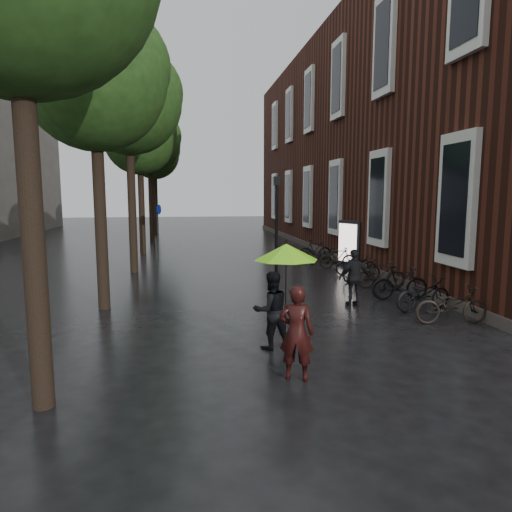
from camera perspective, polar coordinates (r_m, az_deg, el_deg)
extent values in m
plane|color=black|center=(6.92, 8.25, -19.43)|extent=(120.00, 120.00, 0.00)
cube|color=#38160F|center=(28.37, 17.35, 13.14)|extent=(10.00, 33.00, 12.00)
cube|color=silver|center=(13.53, 23.93, 6.43)|extent=(0.25, 1.60, 3.60)
cube|color=black|center=(13.47, 23.57, 6.45)|extent=(0.10, 1.20, 3.00)
cube|color=silver|center=(17.94, 15.20, 6.97)|extent=(0.25, 1.60, 3.60)
cube|color=black|center=(17.89, 14.90, 6.98)|extent=(0.10, 1.20, 3.00)
cube|color=silver|center=(18.72, 15.85, 24.05)|extent=(0.25, 1.60, 3.60)
cube|color=black|center=(18.68, 15.54, 24.09)|extent=(0.10, 1.20, 3.00)
cube|color=silver|center=(22.59, 9.97, 7.22)|extent=(0.25, 1.60, 3.60)
cube|color=black|center=(22.56, 9.73, 7.22)|extent=(0.10, 1.20, 3.00)
cube|color=silver|center=(23.22, 10.31, 20.92)|extent=(0.25, 1.60, 3.60)
cube|color=black|center=(23.18, 10.06, 20.94)|extent=(0.10, 1.20, 3.00)
cube|color=silver|center=(27.37, 6.55, 7.35)|extent=(0.25, 1.60, 3.60)
cube|color=black|center=(27.34, 6.34, 7.35)|extent=(0.10, 1.20, 3.00)
cube|color=silver|center=(27.89, 6.73, 18.72)|extent=(0.25, 1.60, 3.60)
cube|color=black|center=(27.86, 6.52, 18.74)|extent=(0.10, 1.20, 3.00)
cube|color=silver|center=(32.21, 4.14, 7.43)|extent=(0.25, 1.60, 3.60)
cube|color=black|center=(32.19, 3.97, 7.43)|extent=(0.10, 1.20, 3.00)
cube|color=silver|center=(32.65, 4.24, 17.12)|extent=(0.25, 1.60, 3.60)
cube|color=black|center=(32.63, 4.06, 17.13)|extent=(0.10, 1.20, 3.00)
cube|color=silver|center=(37.10, 2.37, 7.47)|extent=(0.25, 1.60, 3.60)
cube|color=black|center=(37.08, 2.22, 7.48)|extent=(0.10, 1.20, 3.00)
cube|color=silver|center=(37.48, 2.42, 15.91)|extent=(0.25, 1.60, 3.60)
cube|color=black|center=(37.46, 2.26, 15.92)|extent=(0.10, 1.20, 3.00)
cube|color=#3F3833|center=(26.62, 7.34, 1.18)|extent=(0.40, 33.00, 0.30)
cylinder|color=black|center=(7.23, -26.01, 0.50)|extent=(0.32, 0.32, 4.68)
cylinder|color=black|center=(13.09, -18.82, 3.39)|extent=(0.32, 0.32, 4.51)
cylinder|color=black|center=(18.99, -15.21, 5.41)|extent=(0.32, 0.32, 4.95)
cylinder|color=black|center=(24.98, -14.08, 5.31)|extent=(0.32, 0.32, 4.40)
cylinder|color=black|center=(30.95, -12.95, 6.12)|extent=(0.32, 0.32, 4.79)
cylinder|color=black|center=(36.94, -12.40, 6.19)|extent=(0.32, 0.32, 4.57)
imported|color=black|center=(7.86, 5.08, -9.53)|extent=(0.70, 0.58, 1.65)
imported|color=black|center=(9.38, 1.92, -6.77)|extent=(0.88, 0.75, 1.60)
cylinder|color=black|center=(8.46, 3.74, -4.57)|extent=(0.02, 0.02, 1.51)
cone|color=#88FF1A|center=(8.33, 3.79, 0.52)|extent=(1.19, 1.19, 0.30)
cylinder|color=black|center=(8.31, 3.80, 1.83)|extent=(0.02, 0.02, 0.08)
imported|color=black|center=(13.21, 12.20, -2.67)|extent=(0.98, 0.48, 1.62)
imported|color=black|center=(12.17, 23.23, -5.64)|extent=(1.84, 0.80, 0.94)
imported|color=black|center=(13.25, 20.20, -4.45)|extent=(1.87, 1.01, 0.93)
imported|color=black|center=(14.37, 17.56, -3.21)|extent=(1.74, 0.60, 1.03)
imported|color=black|center=(15.92, 15.31, -2.21)|extent=(1.67, 0.83, 0.96)
imported|color=black|center=(16.93, 13.07, -1.77)|extent=(1.67, 0.91, 0.83)
imported|color=black|center=(18.29, 12.38, -1.04)|extent=(1.66, 0.74, 0.84)
imported|color=black|center=(19.66, 10.19, -0.23)|extent=(1.62, 0.65, 0.95)
imported|color=black|center=(21.02, 8.54, 0.17)|extent=(1.67, 0.80, 0.84)
imported|color=black|center=(22.29, 7.40, 0.77)|extent=(1.61, 0.53, 0.96)
cube|color=black|center=(20.29, 11.78, 1.49)|extent=(0.28, 1.34, 2.02)
cube|color=silver|center=(20.24, 11.39, 1.63)|extent=(0.04, 1.12, 1.65)
cylinder|color=black|center=(15.71, 2.57, 2.62)|extent=(0.11, 0.11, 3.51)
cube|color=black|center=(15.66, 2.61, 9.36)|extent=(0.19, 0.19, 0.31)
sphere|color=#FFE5B2|center=(15.66, 2.61, 9.36)|extent=(0.16, 0.16, 0.16)
cylinder|color=#262628|center=(23.00, -12.20, 2.69)|extent=(0.06, 0.06, 2.41)
cylinder|color=navy|center=(22.92, -12.04, 5.70)|extent=(0.03, 0.48, 0.48)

